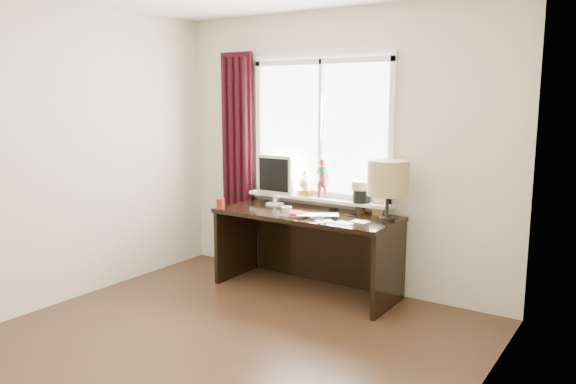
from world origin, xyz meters
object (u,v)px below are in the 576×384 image
Objects in this scene: desk at (312,236)px; monitor at (275,177)px; red_cup at (220,204)px; mug at (287,211)px; table_lamp at (388,179)px; laptop at (318,216)px.

desk is 0.70m from monitor.
monitor reaches higher than red_cup.
mug is 0.72m from red_cup.
monitor is 1.21m from table_lamp.
mug is at bearing 4.79° from red_cup.
table_lamp is at bearing 0.28° from desk.
table_lamp reaches higher than monitor.
laptop is at bearing -22.09° from monitor.
laptop is 0.39m from desk.
monitor reaches higher than desk.
laptop reaches higher than desk.
desk is 3.47× the size of monitor.
table_lamp is (0.75, 0.00, 0.61)m from desk.
mug is 0.98× the size of red_cup.
table_lamp reaches higher than laptop.
red_cup is 0.20× the size of monitor.
table_lamp reaches higher than red_cup.
laptop is at bearing -158.81° from table_lamp.
monitor is (0.32, 0.45, 0.23)m from red_cup.
mug is 0.93m from table_lamp.
laptop is at bearing 10.79° from red_cup.
laptop is 0.99m from red_cup.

